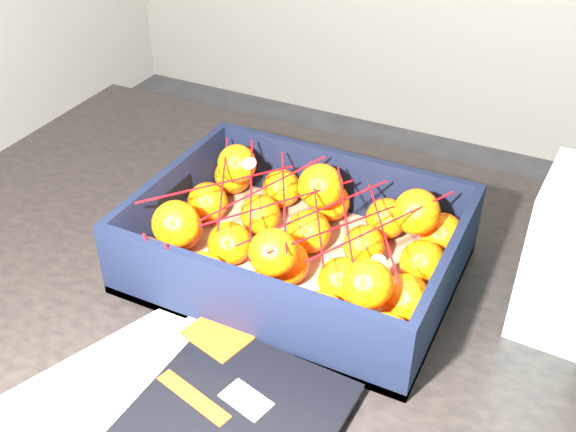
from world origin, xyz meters
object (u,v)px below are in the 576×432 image
at_px(table, 283,324).
at_px(retail_carton, 569,254).
at_px(magazine_stack, 168,423).
at_px(produce_crate, 298,251).

height_order(table, retail_carton, retail_carton).
bearing_deg(magazine_stack, retail_carton, 46.99).
distance_m(magazine_stack, retail_carton, 0.50).
bearing_deg(magazine_stack, table, 91.60).
distance_m(table, magazine_stack, 0.31).
distance_m(produce_crate, retail_carton, 0.34).
height_order(produce_crate, retail_carton, retail_carton).
distance_m(table, produce_crate, 0.13).
bearing_deg(table, produce_crate, 41.14).
xyz_separation_m(magazine_stack, produce_crate, (0.01, 0.30, 0.02)).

